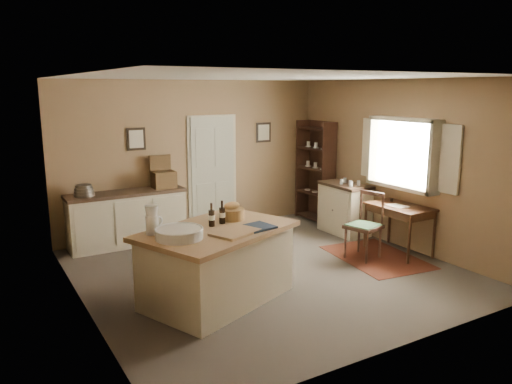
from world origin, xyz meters
TOP-DOWN VIEW (x-y plane):
  - ground at (0.00, 0.00)m, footprint 5.00×5.00m
  - wall_back at (0.00, 2.50)m, footprint 5.00×0.10m
  - wall_front at (0.00, -2.50)m, footprint 5.00×0.10m
  - wall_left at (-2.50, 0.00)m, footprint 0.10×5.00m
  - wall_right at (2.50, 0.00)m, footprint 0.10×5.00m
  - ceiling at (0.00, 0.00)m, footprint 5.00×5.00m
  - door at (0.35, 2.47)m, footprint 0.97×0.06m
  - framed_prints at (0.20, 2.48)m, footprint 2.82×0.02m
  - window at (2.42, -0.20)m, footprint 0.25×1.99m
  - work_island at (-1.05, -0.53)m, footprint 2.15×1.79m
  - sideboard at (-1.34, 2.20)m, footprint 1.92×0.55m
  - rug at (1.75, -0.37)m, footprint 1.29×1.73m
  - writing_desk at (2.20, -0.37)m, footprint 0.62×1.01m
  - desk_chair at (1.54, -0.28)m, footprint 0.57×0.57m
  - right_cabinet at (2.20, 0.92)m, footprint 0.53×0.96m
  - shelving_unit at (2.35, 1.95)m, footprint 0.33×0.87m

SIDE VIEW (x-z plane):
  - ground at x=0.00m, z-range 0.00..0.00m
  - rug at x=1.75m, z-range 0.00..0.01m
  - right_cabinet at x=2.20m, z-range -0.04..0.95m
  - sideboard at x=-1.34m, z-range -0.11..1.07m
  - work_island at x=-1.05m, z-range -0.12..1.08m
  - desk_chair at x=1.54m, z-range 0.00..0.99m
  - writing_desk at x=2.20m, z-range 0.27..1.08m
  - shelving_unit at x=2.35m, z-range 0.00..1.94m
  - door at x=0.35m, z-range 0.00..2.11m
  - wall_back at x=0.00m, z-range 0.00..2.70m
  - wall_front at x=0.00m, z-range 0.00..2.70m
  - wall_left at x=-2.50m, z-range 0.00..2.70m
  - wall_right at x=2.50m, z-range 0.00..2.70m
  - window at x=2.42m, z-range 0.99..2.11m
  - framed_prints at x=0.20m, z-range 1.53..1.91m
  - ceiling at x=0.00m, z-range 2.70..2.70m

